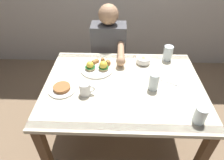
{
  "coord_description": "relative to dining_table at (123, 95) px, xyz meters",
  "views": [
    {
      "loc": [
        -0.05,
        -1.14,
        1.69
      ],
      "look_at": [
        -0.09,
        0.0,
        0.78
      ],
      "focal_mm": 31.33,
      "sensor_mm": 36.0,
      "label": 1
    }
  ],
  "objects": [
    {
      "name": "coffee_mug",
      "position": [
        -0.27,
        -0.11,
        0.16
      ],
      "size": [
        0.11,
        0.08,
        0.09
      ],
      "color": "white",
      "rests_on": "dining_table"
    },
    {
      "name": "water_glass_extra",
      "position": [
        0.46,
        -0.34,
        0.16
      ],
      "size": [
        0.08,
        0.08,
        0.11
      ],
      "color": "silver",
      "rests_on": "dining_table"
    },
    {
      "name": "fruit_bowl",
      "position": [
        0.17,
        0.3,
        0.14
      ],
      "size": [
        0.12,
        0.12,
        0.06
      ],
      "color": "white",
      "rests_on": "dining_table"
    },
    {
      "name": "side_plate",
      "position": [
        -0.45,
        -0.08,
        0.12
      ],
      "size": [
        0.2,
        0.2,
        0.04
      ],
      "color": "white",
      "rests_on": "dining_table"
    },
    {
      "name": "eggs_benedict_plate",
      "position": [
        -0.21,
        0.19,
        0.13
      ],
      "size": [
        0.27,
        0.27,
        0.09
      ],
      "color": "white",
      "rests_on": "dining_table"
    },
    {
      "name": "ground_plane",
      "position": [
        0.0,
        0.0,
        -0.63
      ],
      "size": [
        6.0,
        6.0,
        0.0
      ],
      "primitive_type": "plane",
      "color": "#7F664C"
    },
    {
      "name": "fork",
      "position": [
        0.36,
        0.03,
        0.11
      ],
      "size": [
        0.15,
        0.09,
        0.0
      ],
      "color": "silver",
      "rests_on": "dining_table"
    },
    {
      "name": "water_glass_near",
      "position": [
        0.22,
        -0.04,
        0.16
      ],
      "size": [
        0.07,
        0.07,
        0.13
      ],
      "color": "silver",
      "rests_on": "dining_table"
    },
    {
      "name": "diner_person",
      "position": [
        -0.14,
        0.6,
        0.02
      ],
      "size": [
        0.34,
        0.54,
        1.14
      ],
      "color": "#33333D",
      "rests_on": "ground_plane"
    },
    {
      "name": "dining_table",
      "position": [
        0.0,
        0.0,
        0.0
      ],
      "size": [
        1.2,
        0.9,
        0.74
      ],
      "color": "beige",
      "rests_on": "ground_plane"
    },
    {
      "name": "water_glass_far",
      "position": [
        0.39,
        0.36,
        0.16
      ],
      "size": [
        0.08,
        0.08,
        0.13
      ],
      "color": "silver",
      "rests_on": "dining_table"
    }
  ]
}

